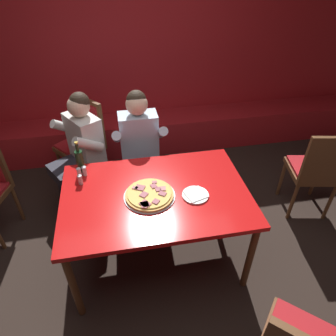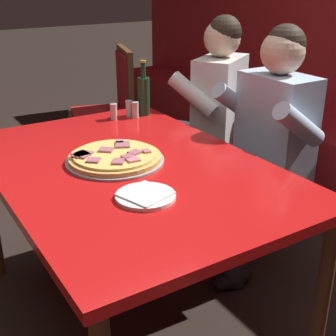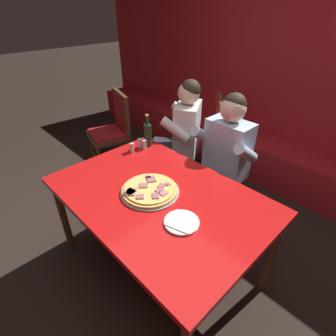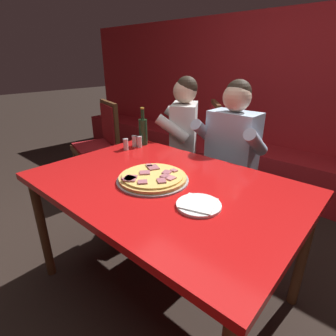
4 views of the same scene
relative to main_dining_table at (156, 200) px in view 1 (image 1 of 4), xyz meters
The scene contains 14 objects.
ground_plane 0.70m from the main_dining_table, ahead, with size 24.00×24.00×0.00m, color black.
booth_wall_panel 2.19m from the main_dining_table, 90.00° to the left, with size 6.80×0.16×1.90m, color #A3191E.
booth_bench 1.92m from the main_dining_table, 90.00° to the left, with size 6.46×0.48×0.46m, color #A3191E.
main_dining_table is the anchor object (origin of this frame).
pizza 0.11m from the main_dining_table, 148.11° to the right, with size 0.40×0.40×0.05m.
plate_white_paper 0.33m from the main_dining_table, 16.43° to the right, with size 0.21×0.21×0.02m.
beer_bottle 0.73m from the main_dining_table, 145.29° to the left, with size 0.07×0.07×0.29m.
shaker_parmesan 0.69m from the main_dining_table, 151.73° to the left, with size 0.04×0.04×0.09m.
shaker_red_pepper_flakes 0.66m from the main_dining_table, 148.84° to the left, with size 0.04×0.04×0.09m.
shaker_black_pepper 0.64m from the main_dining_table, 159.05° to the left, with size 0.04×0.04×0.09m.
diner_seated_blue_shirt 0.77m from the main_dining_table, 92.91° to the left, with size 0.53×0.53×1.27m.
dining_chair_far_right 1.67m from the main_dining_table, ahead, with size 0.52×0.52×1.02m.
dining_chair_near_left 1.47m from the main_dining_table, 115.65° to the left, with size 0.62×0.62×1.00m.
diner_standing_companion 1.08m from the main_dining_table, 126.64° to the left, with size 0.64×0.62×1.27m.
Camera 1 is at (-0.23, -1.76, 2.37)m, focal length 32.00 mm.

